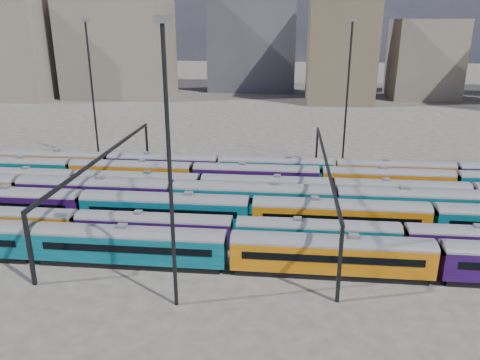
# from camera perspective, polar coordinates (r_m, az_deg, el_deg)

# --- Properties ---
(ground) EXTENTS (500.00, 500.00, 0.00)m
(ground) POSITION_cam_1_polar(r_m,az_deg,el_deg) (64.20, 1.12, -4.24)
(ground) COLOR #423E38
(ground) RESTS_ON ground
(rake_0) EXTENTS (105.60, 3.09, 5.21)m
(rake_0) POSITION_cam_1_polar(r_m,az_deg,el_deg) (49.53, 11.02, -8.48)
(rake_0) COLOR black
(rake_0) RESTS_ON ground
(rake_1) EXTENTS (131.96, 2.76, 4.63)m
(rake_1) POSITION_cam_1_polar(r_m,az_deg,el_deg) (55.98, -10.42, -5.46)
(rake_1) COLOR black
(rake_1) RESTS_ON ground
(rake_2) EXTENTS (130.74, 3.19, 5.38)m
(rake_2) POSITION_cam_1_polar(r_m,az_deg,el_deg) (63.86, -18.68, -2.68)
(rake_2) COLOR black
(rake_2) RESTS_ON ground
(rake_3) EXTENTS (153.60, 3.21, 5.41)m
(rake_3) POSITION_cam_1_polar(r_m,az_deg,el_deg) (63.11, 1.50, -1.88)
(rake_3) COLOR black
(rake_3) RESTS_ON ground
(rake_4) EXTENTS (133.35, 2.79, 4.68)m
(rake_4) POSITION_cam_1_polar(r_m,az_deg,el_deg) (71.25, -12.45, -0.19)
(rake_4) COLOR black
(rake_4) RESTS_ON ground
(rake_5) EXTENTS (138.95, 2.90, 4.88)m
(rake_5) POSITION_cam_1_polar(r_m,az_deg,el_deg) (76.50, -13.13, 1.16)
(rake_5) COLOR black
(rake_5) RESTS_ON ground
(rake_6) EXTENTS (113.95, 2.78, 4.67)m
(rake_6) POSITION_cam_1_polar(r_m,az_deg,el_deg) (77.69, 11.46, 1.47)
(rake_6) COLOR black
(rake_6) RESTS_ON ground
(gantry_1) EXTENTS (0.35, 40.35, 8.03)m
(gantry_1) POSITION_cam_1_polar(r_m,az_deg,el_deg) (66.44, -16.31, 2.01)
(gantry_1) COLOR black
(gantry_1) RESTS_ON ground
(gantry_2) EXTENTS (0.35, 40.35, 8.03)m
(gantry_2) POSITION_cam_1_polar(r_m,az_deg,el_deg) (61.89, 10.43, 1.25)
(gantry_2) COLOR black
(gantry_2) RESTS_ON ground
(mast_1) EXTENTS (1.40, 0.50, 25.60)m
(mast_1) POSITION_cam_1_polar(r_m,az_deg,el_deg) (88.71, -17.61, 10.75)
(mast_1) COLOR black
(mast_1) RESTS_ON ground
(mast_2) EXTENTS (1.40, 0.50, 25.60)m
(mast_2) POSITION_cam_1_polar(r_m,az_deg,el_deg) (39.74, -8.62, 2.23)
(mast_2) COLOR black
(mast_2) RESTS_ON ground
(mast_3) EXTENTS (1.40, 0.50, 25.60)m
(mast_3) POSITION_cam_1_polar(r_m,az_deg,el_deg) (84.24, 12.99, 10.75)
(mast_3) COLOR black
(mast_3) RESTS_ON ground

